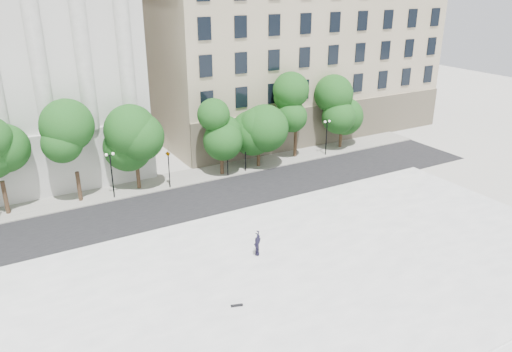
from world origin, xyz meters
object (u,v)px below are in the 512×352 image
(traffic_light_east, at_px, (227,142))
(person_lying, at_px, (257,252))
(traffic_light_west, at_px, (168,151))
(skateboard, at_px, (237,305))

(traffic_light_east, relative_size, person_lying, 2.27)
(traffic_light_west, distance_m, person_lying, 15.99)
(traffic_light_west, height_order, skateboard, traffic_light_west)
(traffic_light_west, height_order, traffic_light_east, traffic_light_west)
(skateboard, bearing_deg, traffic_light_west, 98.89)
(traffic_light_west, bearing_deg, traffic_light_east, 0.00)
(traffic_light_east, distance_m, person_lying, 16.91)
(person_lying, relative_size, skateboard, 2.52)
(person_lying, bearing_deg, traffic_light_west, 50.01)
(person_lying, xyz_separation_m, skateboard, (-4.02, -4.54, -0.22))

